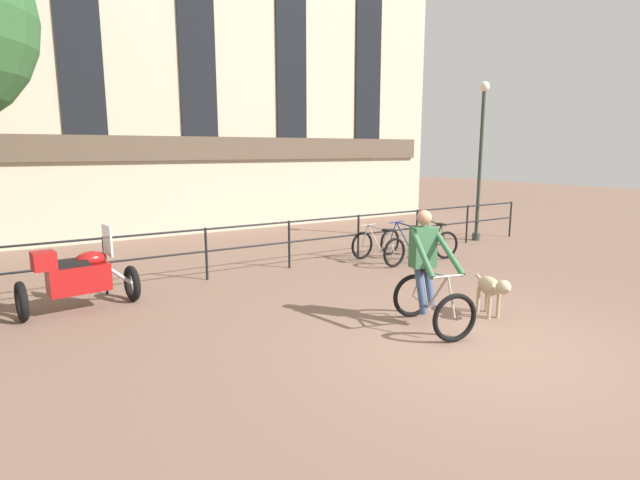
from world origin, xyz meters
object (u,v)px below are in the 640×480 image
at_px(parked_motorcycle, 78,277).
at_px(parked_bicycle_mid_right, 433,240).
at_px(cyclist_with_bike, 428,275).
at_px(street_lamp, 481,153).
at_px(parked_bicycle_near_lamp, 378,248).
at_px(dog, 492,288).
at_px(parked_bicycle_mid_left, 407,244).

xyz_separation_m(parked_motorcycle, parked_bicycle_mid_right, (7.97, 0.13, -0.20)).
height_order(cyclist_with_bike, street_lamp, street_lamp).
height_order(parked_motorcycle, parked_bicycle_mid_right, parked_motorcycle).
distance_m(parked_bicycle_near_lamp, parked_bicycle_mid_right, 1.74).
height_order(parked_bicycle_near_lamp, parked_bicycle_mid_right, same).
xyz_separation_m(cyclist_with_bike, parked_bicycle_mid_right, (3.73, 3.62, -0.41)).
xyz_separation_m(dog, parked_bicycle_near_lamp, (0.88, 3.89, -0.11)).
xyz_separation_m(dog, parked_bicycle_mid_left, (1.75, 3.89, -0.11)).
relative_size(dog, parked_bicycle_mid_left, 0.75).
xyz_separation_m(cyclist_with_bike, dog, (1.11, -0.26, -0.29)).
relative_size(parked_bicycle_near_lamp, parked_bicycle_mid_left, 0.98).
distance_m(parked_bicycle_mid_right, street_lamp, 3.35).
bearing_deg(parked_motorcycle, parked_bicycle_mid_left, -95.59).
bearing_deg(cyclist_with_bike, parked_motorcycle, 153.10).
bearing_deg(parked_bicycle_mid_left, parked_motorcycle, -6.79).
bearing_deg(street_lamp, dog, -137.57).
distance_m(dog, parked_bicycle_mid_left, 4.26).
distance_m(cyclist_with_bike, parked_bicycle_mid_left, 4.63).
height_order(parked_bicycle_mid_left, street_lamp, street_lamp).
bearing_deg(street_lamp, parked_motorcycle, -175.00).
xyz_separation_m(dog, parked_bicycle_mid_right, (2.62, 3.89, -0.11)).
bearing_deg(cyclist_with_bike, parked_bicycle_near_lamp, 73.81).
bearing_deg(parked_bicycle_near_lamp, dog, 71.91).
xyz_separation_m(cyclist_with_bike, street_lamp, (6.22, 4.41, 1.70)).
bearing_deg(parked_bicycle_mid_left, street_lamp, -174.70).
xyz_separation_m(cyclist_with_bike, parked_bicycle_near_lamp, (1.99, 3.62, -0.41)).
bearing_deg(dog, parked_bicycle_mid_right, 74.24).
relative_size(parked_motorcycle, parked_bicycle_mid_left, 1.53).
bearing_deg(parked_motorcycle, parked_bicycle_near_lamp, -95.44).
bearing_deg(dog, parked_bicycle_near_lamp, 95.52).
bearing_deg(cyclist_with_bike, parked_bicycle_mid_right, 56.71).
height_order(dog, parked_bicycle_mid_right, parked_bicycle_mid_right).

